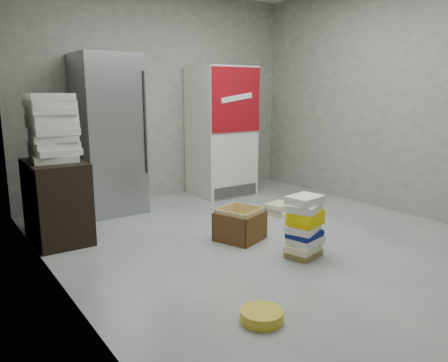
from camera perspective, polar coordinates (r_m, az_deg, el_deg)
ground at (r=4.33m, az=7.47°, el=-8.28°), size 5.00×5.00×0.00m
room_shell at (r=4.08m, az=8.17°, el=16.16°), size 4.04×5.04×2.82m
steel_fridge at (r=5.47m, az=-14.86°, el=5.87°), size 0.70×0.72×1.90m
coke_cooler at (r=6.23m, az=-0.35°, el=6.51°), size 0.80×0.73×1.80m
wood_shelf at (r=4.64m, az=-21.02°, el=-2.45°), size 0.50×0.80×0.80m
supply_box_stack at (r=4.53m, az=-21.52°, el=6.50°), size 0.45×0.45×0.65m
phonebook_stack_main at (r=3.98m, az=10.48°, el=-5.90°), size 0.38×0.35×0.57m
phonebook_stack_side at (r=5.36m, az=7.34°, el=-3.56°), size 0.38×0.34×0.14m
cardboard_box at (r=4.41m, az=2.08°, el=-5.97°), size 0.52×0.52×0.33m
bucket_lid at (r=2.99m, az=4.96°, el=-17.12°), size 0.37×0.37×0.08m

